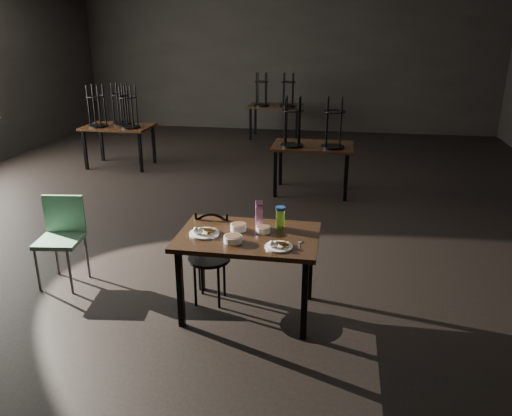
% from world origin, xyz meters
% --- Properties ---
extents(room, '(12.00, 12.04, 3.22)m').
position_xyz_m(room, '(-0.06, 0.01, 2.33)').
color(room, black).
rests_on(room, ground).
extents(main_table, '(1.20, 0.80, 0.75)m').
position_xyz_m(main_table, '(0.66, -2.51, 0.67)').
color(main_table, black).
rests_on(main_table, ground).
extents(plate_left, '(0.26, 0.26, 0.08)m').
position_xyz_m(plate_left, '(0.29, -2.56, 0.77)').
color(plate_left, white).
rests_on(plate_left, main_table).
extents(plate_right, '(0.23, 0.23, 0.07)m').
position_xyz_m(plate_right, '(0.95, -2.72, 0.77)').
color(plate_right, white).
rests_on(plate_right, main_table).
extents(bowl_near, '(0.14, 0.14, 0.06)m').
position_xyz_m(bowl_near, '(0.56, -2.42, 0.78)').
color(bowl_near, white).
rests_on(bowl_near, main_table).
extents(bowl_far, '(0.13, 0.13, 0.05)m').
position_xyz_m(bowl_far, '(0.78, -2.43, 0.78)').
color(bowl_far, white).
rests_on(bowl_far, main_table).
extents(bowl_big, '(0.15, 0.15, 0.05)m').
position_xyz_m(bowl_big, '(0.57, -2.68, 0.78)').
color(bowl_big, white).
rests_on(bowl_big, main_table).
extents(juice_carton, '(0.07, 0.07, 0.25)m').
position_xyz_m(juice_carton, '(0.73, -2.32, 0.87)').
color(juice_carton, '#931A7C').
rests_on(juice_carton, main_table).
extents(water_bottle, '(0.10, 0.10, 0.19)m').
position_xyz_m(water_bottle, '(0.91, -2.30, 0.85)').
color(water_bottle, '#A0ED45').
rests_on(water_bottle, main_table).
extents(spoon, '(0.04, 0.17, 0.01)m').
position_xyz_m(spoon, '(1.11, -2.60, 0.75)').
color(spoon, silver).
rests_on(spoon, main_table).
extents(bentwood_chair, '(0.39, 0.39, 0.81)m').
position_xyz_m(bentwood_chair, '(0.27, -2.32, 0.48)').
color(bentwood_chair, black).
rests_on(bentwood_chair, ground).
extents(school_chair, '(0.45, 0.45, 0.87)m').
position_xyz_m(school_chair, '(-1.25, -2.24, 0.53)').
color(school_chair, '#6AA680').
rests_on(school_chair, ground).
extents(bg_table_left, '(1.20, 0.80, 1.48)m').
position_xyz_m(bg_table_left, '(-2.57, 2.00, 0.78)').
color(bg_table_left, black).
rests_on(bg_table_left, ground).
extents(bg_table_right, '(1.20, 0.80, 1.48)m').
position_xyz_m(bg_table_right, '(0.98, 1.02, 0.75)').
color(bg_table_right, black).
rests_on(bg_table_right, ground).
extents(bg_table_far, '(1.20, 0.80, 1.48)m').
position_xyz_m(bg_table_far, '(-0.11, 4.95, 0.75)').
color(bg_table_far, black).
rests_on(bg_table_far, ground).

